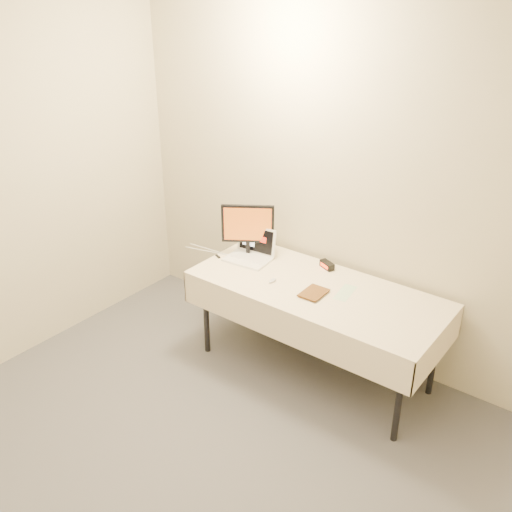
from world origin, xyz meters
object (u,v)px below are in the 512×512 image
Objects in this scene: laptop at (251,251)px; table at (316,295)px; monitor at (248,226)px; book at (305,278)px.

table is at bearing -13.59° from laptop.
table is 0.68m from laptop.
monitor reaches higher than book.
laptop is at bearing 172.07° from table.
table is 4.37× the size of monitor.
monitor is (-0.06, 0.03, 0.19)m from laptop.
table is 5.08× the size of laptop.
laptop is (-0.67, 0.09, 0.12)m from table.
book is (0.68, -0.22, -0.15)m from monitor.
laptop is 1.77× the size of book.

